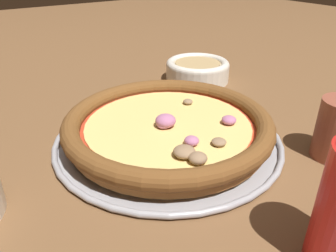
# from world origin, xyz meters

# --- Properties ---
(ground_plane) EXTENTS (3.00, 3.00, 0.00)m
(ground_plane) POSITION_xyz_m (0.00, 0.00, 0.00)
(ground_plane) COLOR brown
(pizza_tray) EXTENTS (0.34, 0.34, 0.01)m
(pizza_tray) POSITION_xyz_m (0.00, 0.00, 0.00)
(pizza_tray) COLOR #9E9EA3
(pizza_tray) RESTS_ON ground_plane
(pizza) EXTENTS (0.31, 0.31, 0.04)m
(pizza) POSITION_xyz_m (-0.00, -0.00, 0.03)
(pizza) COLOR #A86B33
(pizza) RESTS_ON pizza_tray
(bowl_near) EXTENTS (0.14, 0.14, 0.05)m
(bowl_near) POSITION_xyz_m (0.20, 0.18, 0.02)
(bowl_near) COLOR silver
(bowl_near) RESTS_ON ground_plane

